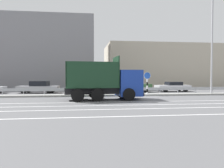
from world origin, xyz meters
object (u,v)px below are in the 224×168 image
at_px(median_road_sign, 147,83).
at_px(dump_truck, 113,84).
at_px(parked_car_4, 89,87).
at_px(parked_car_5, 133,86).
at_px(street_lamp_1, 213,41).
at_px(parked_car_6, 173,86).
at_px(parked_car_3, 39,87).

bearing_deg(median_road_sign, dump_truck, -140.28).
bearing_deg(parked_car_4, parked_car_5, -93.50).
xyz_separation_m(parked_car_4, parked_car_5, (5.61, -0.03, 0.01)).
bearing_deg(parked_car_5, street_lamp_1, 53.44).
height_order(median_road_sign, street_lamp_1, street_lamp_1).
bearing_deg(dump_truck, street_lamp_1, 101.01).
bearing_deg(parked_car_6, parked_car_4, 88.91).
distance_m(median_road_sign, parked_car_6, 7.44).
height_order(parked_car_3, parked_car_4, parked_car_4).
distance_m(dump_truck, parked_car_6, 12.71).
height_order(parked_car_3, parked_car_6, parked_car_3).
xyz_separation_m(median_road_sign, parked_car_4, (-5.93, 5.10, -0.55)).
bearing_deg(dump_truck, parked_car_5, 151.57).
distance_m(median_road_sign, parked_car_5, 5.11).
height_order(street_lamp_1, parked_car_4, street_lamp_1).
distance_m(dump_truck, parked_car_5, 9.27).
bearing_deg(street_lamp_1, median_road_sign, 177.59).
bearing_deg(parked_car_4, dump_truck, -170.90).
height_order(parked_car_5, parked_car_6, parked_car_5).
height_order(median_road_sign, parked_car_4, median_road_sign).
height_order(dump_truck, parked_car_5, dump_truck).
height_order(dump_truck, median_road_sign, dump_truck).
bearing_deg(street_lamp_1, parked_car_5, 144.02).
bearing_deg(parked_car_5, parked_car_3, -90.41).
xyz_separation_m(street_lamp_1, parked_car_3, (-19.03, 5.33, -5.09)).
xyz_separation_m(median_road_sign, parked_car_6, (5.06, 5.43, -0.62)).
bearing_deg(parked_car_6, parked_car_3, 88.50).
bearing_deg(parked_car_5, parked_car_4, -90.84).
bearing_deg(parked_car_6, parked_car_5, 90.97).
distance_m(median_road_sign, parked_car_4, 7.84).
xyz_separation_m(dump_truck, street_lamp_1, (11.15, 3.09, 4.48)).
bearing_deg(parked_car_4, parked_car_6, -91.52).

